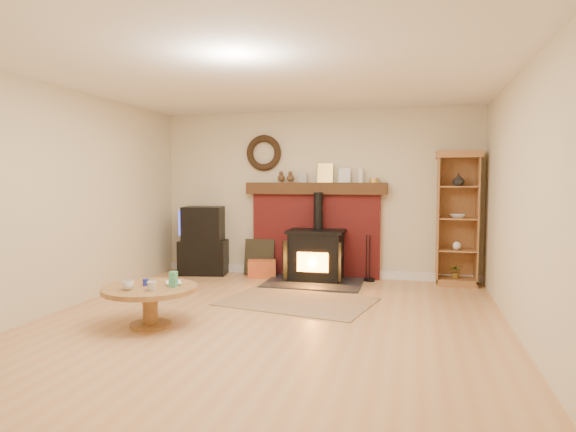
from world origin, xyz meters
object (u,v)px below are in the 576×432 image
(tv_unit, at_px, (204,242))
(curio_cabinet, at_px, (457,218))
(coffee_table, at_px, (150,294))
(wood_stove, at_px, (316,256))

(tv_unit, distance_m, curio_cabinet, 3.93)
(curio_cabinet, distance_m, coffee_table, 4.47)
(tv_unit, bearing_deg, coffee_table, -77.47)
(curio_cabinet, xyz_separation_m, coffee_table, (-3.26, -2.99, -0.63))
(wood_stove, relative_size, curio_cabinet, 0.72)
(tv_unit, bearing_deg, wood_stove, -5.81)
(wood_stove, height_order, curio_cabinet, curio_cabinet)
(curio_cabinet, relative_size, coffee_table, 1.97)
(tv_unit, xyz_separation_m, coffee_table, (0.65, -2.90, -0.18))
(curio_cabinet, bearing_deg, tv_unit, -178.74)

